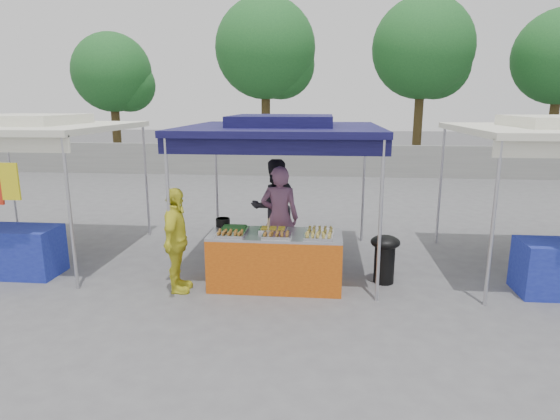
# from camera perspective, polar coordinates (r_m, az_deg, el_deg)

# --- Properties ---
(ground_plane) EXTENTS (80.00, 80.00, 0.00)m
(ground_plane) POSITION_cam_1_polar(r_m,az_deg,el_deg) (7.44, -0.45, -8.96)
(ground_plane) COLOR #58585A
(back_wall) EXTENTS (40.00, 0.25, 1.20)m
(back_wall) POSITION_cam_1_polar(r_m,az_deg,el_deg) (18.00, 3.21, 6.07)
(back_wall) COLOR gray
(back_wall) RESTS_ON ground_plane
(main_canopy) EXTENTS (3.20, 3.20, 2.57)m
(main_canopy) POSITION_cam_1_polar(r_m,az_deg,el_deg) (7.87, 0.26, 10.02)
(main_canopy) COLOR #B8B7BE
(main_canopy) RESTS_ON ground_plane
(neighbor_stall_left) EXTENTS (3.20, 3.20, 2.57)m
(neighbor_stall_left) POSITION_cam_1_polar(r_m,az_deg,el_deg) (9.16, -29.36, 3.93)
(neighbor_stall_left) COLOR #B8B7BE
(neighbor_stall_left) RESTS_ON ground_plane
(tree_0) EXTENTS (3.36, 3.27, 5.63)m
(tree_0) POSITION_cam_1_polar(r_m,az_deg,el_deg) (21.69, -19.35, 15.15)
(tree_0) COLOR #3F3218
(tree_0) RESTS_ON ground_plane
(tree_1) EXTENTS (3.99, 3.99, 6.87)m
(tree_1) POSITION_cam_1_polar(r_m,az_deg,el_deg) (19.78, -1.33, 18.61)
(tree_1) COLOR #3F3218
(tree_1) RESTS_ON ground_plane
(tree_2) EXTENTS (3.99, 3.99, 6.87)m
(tree_2) POSITION_cam_1_polar(r_m,az_deg,el_deg) (20.52, 17.36, 17.84)
(tree_2) COLOR #3F3218
(tree_2) RESTS_ON ground_plane
(vendor_table) EXTENTS (2.00, 0.80, 0.85)m
(vendor_table) POSITION_cam_1_polar(r_m,az_deg,el_deg) (7.19, -0.54, -6.12)
(vendor_table) COLOR #BD5011
(vendor_table) RESTS_ON ground_plane
(food_tray_fl) EXTENTS (0.42, 0.30, 0.07)m
(food_tray_fl) POSITION_cam_1_polar(r_m,az_deg,el_deg) (6.92, -6.09, -2.97)
(food_tray_fl) COLOR silver
(food_tray_fl) RESTS_ON vendor_table
(food_tray_fm) EXTENTS (0.42, 0.30, 0.07)m
(food_tray_fm) POSITION_cam_1_polar(r_m,az_deg,el_deg) (6.83, -0.40, -3.11)
(food_tray_fm) COLOR silver
(food_tray_fm) RESTS_ON vendor_table
(food_tray_fr) EXTENTS (0.42, 0.30, 0.07)m
(food_tray_fr) POSITION_cam_1_polar(r_m,az_deg,el_deg) (6.79, 4.67, -3.27)
(food_tray_fr) COLOR silver
(food_tray_fr) RESTS_ON vendor_table
(food_tray_bl) EXTENTS (0.42, 0.30, 0.07)m
(food_tray_bl) POSITION_cam_1_polar(r_m,az_deg,el_deg) (7.21, -5.59, -2.30)
(food_tray_bl) COLOR silver
(food_tray_bl) RESTS_ON vendor_table
(food_tray_bm) EXTENTS (0.42, 0.30, 0.07)m
(food_tray_bm) POSITION_cam_1_polar(r_m,az_deg,el_deg) (7.15, -0.85, -2.37)
(food_tray_bm) COLOR silver
(food_tray_bm) RESTS_ON vendor_table
(food_tray_br) EXTENTS (0.42, 0.30, 0.07)m
(food_tray_br) POSITION_cam_1_polar(r_m,az_deg,el_deg) (7.08, 4.89, -2.58)
(food_tray_br) COLOR silver
(food_tray_br) RESTS_ON vendor_table
(cooking_pot) EXTENTS (0.22, 0.22, 0.13)m
(cooking_pot) POSITION_cam_1_polar(r_m,az_deg,el_deg) (7.50, -6.97, -1.50)
(cooking_pot) COLOR black
(cooking_pot) RESTS_ON vendor_table
(skewer_cup) EXTENTS (0.07, 0.07, 0.09)m
(skewer_cup) POSITION_cam_1_polar(r_m,az_deg,el_deg) (6.87, -1.44, -2.93)
(skewer_cup) COLOR #B8B7BE
(skewer_cup) RESTS_ON vendor_table
(wok_burner) EXTENTS (0.46, 0.46, 0.77)m
(wok_burner) POSITION_cam_1_polar(r_m,az_deg,el_deg) (7.51, 12.64, -5.35)
(wok_burner) COLOR black
(wok_burner) RESTS_ON ground_plane
(crate_left) EXTENTS (0.52, 0.37, 0.31)m
(crate_left) POSITION_cam_1_polar(r_m,az_deg,el_deg) (7.99, -3.34, -6.20)
(crate_left) COLOR #13219F
(crate_left) RESTS_ON ground_plane
(crate_right) EXTENTS (0.45, 0.32, 0.27)m
(crate_right) POSITION_cam_1_polar(r_m,az_deg,el_deg) (7.79, 2.97, -6.86)
(crate_right) COLOR #13219F
(crate_right) RESTS_ON ground_plane
(crate_stacked) EXTENTS (0.43, 0.30, 0.26)m
(crate_stacked) POSITION_cam_1_polar(r_m,az_deg,el_deg) (7.70, 3.00, -5.02)
(crate_stacked) COLOR #13219F
(crate_stacked) RESTS_ON crate_right
(vendor_woman) EXTENTS (0.65, 0.44, 1.76)m
(vendor_woman) POSITION_cam_1_polar(r_m,az_deg,el_deg) (7.88, -0.05, -0.95)
(vendor_woman) COLOR #865574
(vendor_woman) RESTS_ON ground_plane
(helper_man) EXTENTS (1.05, 0.94, 1.78)m
(helper_man) POSITION_cam_1_polar(r_m,az_deg,el_deg) (8.65, -0.71, 0.38)
(helper_man) COLOR black
(helper_man) RESTS_ON ground_plane
(customer_person) EXTENTS (0.45, 0.95, 1.58)m
(customer_person) POSITION_cam_1_polar(r_m,az_deg,el_deg) (7.07, -12.53, -3.67)
(customer_person) COLOR yellow
(customer_person) RESTS_ON ground_plane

